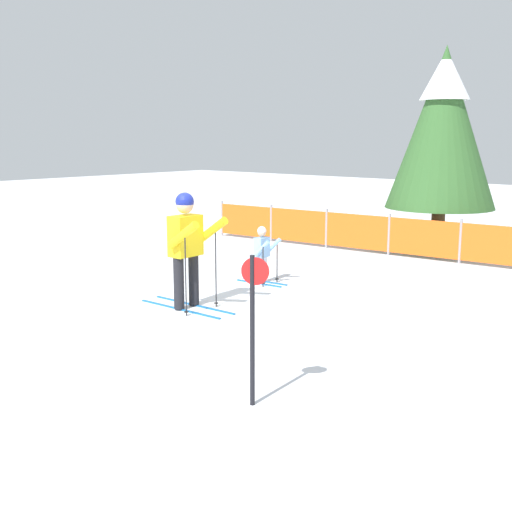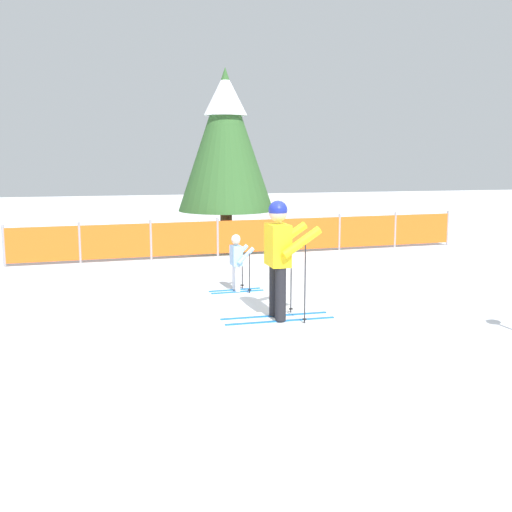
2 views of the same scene
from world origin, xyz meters
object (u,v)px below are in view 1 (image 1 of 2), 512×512
(skier_child, at_px, (262,250))
(skier_adult, at_px, (187,240))
(safety_fence, at_px, (423,238))
(conifer_far, at_px, (443,125))
(trail_marker, at_px, (253,314))

(skier_child, bearing_deg, skier_adult, -88.50)
(safety_fence, bearing_deg, skier_child, -105.79)
(skier_adult, relative_size, conifer_far, 0.39)
(skier_adult, relative_size, skier_child, 1.72)
(skier_child, height_order, safety_fence, skier_child)
(skier_child, height_order, conifer_far, conifer_far)
(conifer_far, bearing_deg, trail_marker, -74.91)
(skier_adult, relative_size, trail_marker, 1.18)
(safety_fence, distance_m, trail_marker, 8.74)
(conifer_far, height_order, trail_marker, conifer_far)
(conifer_far, bearing_deg, safety_fence, -76.85)
(skier_adult, xyz_separation_m, safety_fence, (0.94, 6.26, -0.63))
(skier_adult, xyz_separation_m, trail_marker, (3.25, -2.15, -0.15))
(trail_marker, bearing_deg, skier_adult, 146.57)
(skier_child, distance_m, trail_marker, 5.52)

